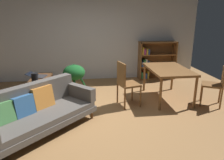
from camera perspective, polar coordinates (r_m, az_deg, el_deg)
The scene contains 11 objects.
ground_plane at distance 4.32m, azimuth -5.31°, elevation -9.76°, with size 8.16×8.16×0.00m, color #9E7042.
back_wall_panel at distance 6.59m, azimuth -6.57°, elevation 11.74°, with size 6.80×0.10×2.70m, color silver.
fabric_couch at distance 3.89m, azimuth -19.84°, elevation -7.66°, with size 1.96×1.96×0.79m.
media_console at distance 5.38m, azimuth -18.64°, elevation -2.24°, with size 0.45×1.07×0.51m.
open_laptop at distance 5.46m, azimuth -19.45°, elevation 1.09°, with size 0.50×0.40×0.09m.
desk_speaker at distance 5.00m, azimuth -20.10°, elevation 0.58°, with size 0.14×0.14×0.21m.
potted_floor_plant at distance 5.14m, azimuth -10.14°, elevation 0.95°, with size 0.65×0.53×0.84m.
dining_table at distance 5.15m, azimuth 14.90°, elevation 2.27°, with size 0.88×1.34×0.76m.
dining_chair_near at distance 5.17m, azimuth 26.24°, elevation -0.85°, with size 0.57×0.56×0.89m.
dining_chair_far at distance 4.62m, azimuth 3.75°, elevation -0.43°, with size 0.51×0.52×0.99m.
bookshelf at distance 6.86m, azimuth 11.31°, elevation 5.14°, with size 1.16×0.35×1.18m.
Camera 1 is at (-0.10, -3.86, 1.94)m, focal length 33.91 mm.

